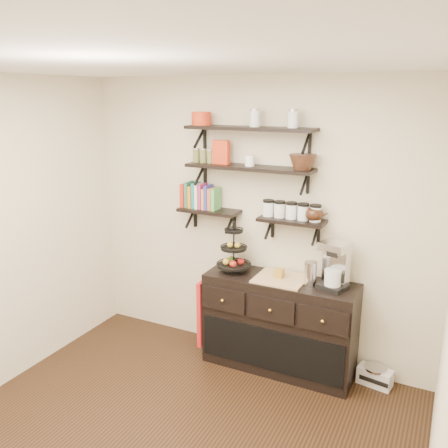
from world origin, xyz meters
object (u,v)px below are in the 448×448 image
Objects in this scene: sideboard at (279,324)px; radio at (375,376)px; coffee_maker at (335,266)px; fruit_stand at (234,255)px.

radio is at bearing 7.47° from sideboard.
radio is at bearing 29.97° from coffee_maker.
coffee_maker reaches higher than radio.
coffee_maker is (0.48, 0.03, 0.65)m from sideboard.
coffee_maker is (0.95, 0.03, 0.04)m from fruit_stand.
fruit_stand is (-0.47, 0.00, 0.61)m from sideboard.
fruit_stand is at bearing -165.62° from radio.
sideboard is 0.96m from radio.
fruit_stand is 1.12× the size of coffee_maker.
fruit_stand is at bearing 179.61° from sideboard.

